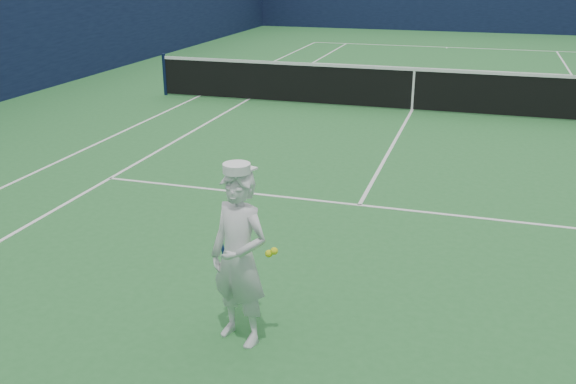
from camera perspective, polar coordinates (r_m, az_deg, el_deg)
The scene contains 5 objects.
ground at distance 15.45m, azimuth 10.94°, elevation 7.10°, with size 80.00×80.00×0.00m, color #296D31.
court_markings at distance 15.45m, azimuth 10.94°, elevation 7.11°, with size 11.03×23.83×0.01m.
windscreen_fence at distance 15.14m, azimuth 11.45°, elevation 14.49°, with size 20.12×36.12×4.00m.
tennis_net at distance 15.34m, azimuth 11.08°, elevation 9.12°, with size 12.88×0.09×1.07m.
tennis_player at distance 5.81m, azimuth -4.36°, elevation -5.83°, with size 0.72×0.66×1.73m.
Camera 1 is at (1.55, -14.99, 3.38)m, focal length 40.00 mm.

